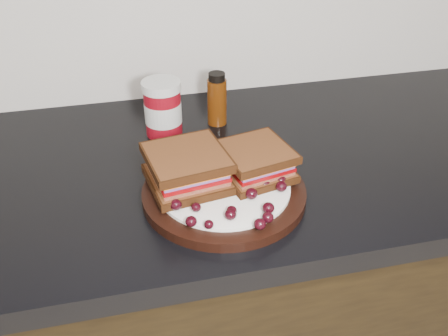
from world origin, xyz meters
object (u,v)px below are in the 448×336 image
(plate, at_px, (224,193))
(sandwich_left, at_px, (187,168))
(oil_bottle, at_px, (217,99))
(condiment_jar, at_px, (163,108))

(plate, bearing_deg, sandwich_left, 158.98)
(sandwich_left, xyz_separation_m, oil_bottle, (0.10, 0.24, 0.00))
(condiment_jar, bearing_deg, plate, -73.65)
(condiment_jar, xyz_separation_m, oil_bottle, (0.12, 0.02, -0.00))
(plate, relative_size, condiment_jar, 2.41)
(plate, distance_m, sandwich_left, 0.08)
(plate, xyz_separation_m, sandwich_left, (-0.06, 0.02, 0.04))
(sandwich_left, bearing_deg, condiment_jar, 84.37)
(condiment_jar, bearing_deg, sandwich_left, -86.69)
(sandwich_left, height_order, oil_bottle, oil_bottle)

